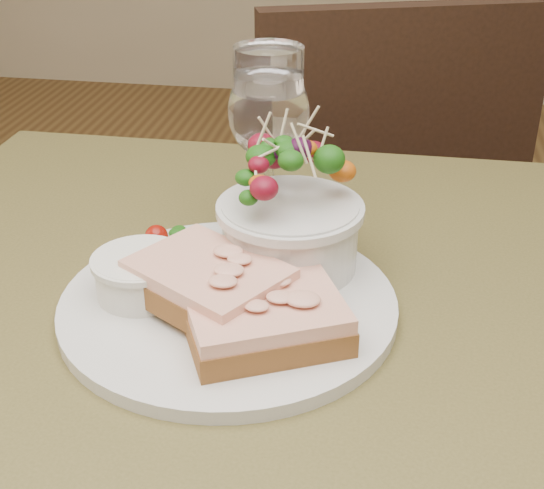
% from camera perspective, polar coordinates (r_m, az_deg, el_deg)
% --- Properties ---
extents(cafe_table, '(0.80, 0.80, 0.75)m').
position_cam_1_polar(cafe_table, '(0.69, -1.12, -13.24)').
color(cafe_table, '#44401D').
rests_on(cafe_table, ground).
extents(chair_far, '(0.54, 0.54, 0.90)m').
position_cam_1_polar(chair_far, '(1.48, 6.13, -4.86)').
color(chair_far, black).
rests_on(chair_far, ground).
extents(dinner_plate, '(0.28, 0.28, 0.01)m').
position_cam_1_polar(dinner_plate, '(0.64, -3.29, -4.52)').
color(dinner_plate, silver).
rests_on(dinner_plate, cafe_table).
extents(sandwich_front, '(0.15, 0.13, 0.03)m').
position_cam_1_polar(sandwich_front, '(0.58, -0.49, -5.69)').
color(sandwich_front, '#4F3515').
rests_on(sandwich_front, dinner_plate).
extents(sandwich_back, '(0.15, 0.14, 0.03)m').
position_cam_1_polar(sandwich_back, '(0.61, -4.77, -2.87)').
color(sandwich_back, '#4F3515').
rests_on(sandwich_back, dinner_plate).
extents(ramekin, '(0.08, 0.08, 0.04)m').
position_cam_1_polar(ramekin, '(0.64, -9.86, -2.19)').
color(ramekin, silver).
rests_on(ramekin, dinner_plate).
extents(salad_bowl, '(0.12, 0.12, 0.13)m').
position_cam_1_polar(salad_bowl, '(0.66, 1.38, 2.93)').
color(salad_bowl, silver).
rests_on(salad_bowl, dinner_plate).
extents(garnish, '(0.05, 0.04, 0.02)m').
position_cam_1_polar(garnish, '(0.72, -7.79, 0.57)').
color(garnish, '#0F370A').
rests_on(garnish, dinner_plate).
extents(wine_glass, '(0.08, 0.08, 0.18)m').
position_cam_1_polar(wine_glass, '(0.71, -0.25, 9.53)').
color(wine_glass, white).
rests_on(wine_glass, cafe_table).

